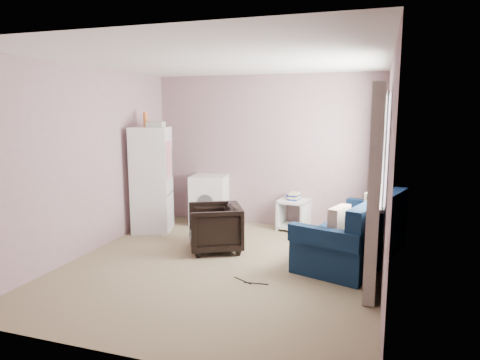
{
  "coord_description": "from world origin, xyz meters",
  "views": [
    {
      "loc": [
        1.81,
        -4.77,
        1.93
      ],
      "look_at": [
        0.05,
        0.6,
        1.0
      ],
      "focal_mm": 32.0,
      "sensor_mm": 36.0,
      "label": 1
    }
  ],
  "objects_px": {
    "side_table": "(294,212)",
    "sofa": "(357,236)",
    "washing_machine": "(210,198)",
    "fridge": "(152,179)",
    "armchair": "(215,225)"
  },
  "relations": [
    {
      "from": "side_table",
      "to": "sofa",
      "type": "height_order",
      "value": "sofa"
    },
    {
      "from": "sofa",
      "to": "washing_machine",
      "type": "bearing_deg",
      "value": 174.14
    },
    {
      "from": "fridge",
      "to": "side_table",
      "type": "relative_size",
      "value": 3.08
    },
    {
      "from": "fridge",
      "to": "sofa",
      "type": "distance_m",
      "value": 3.26
    },
    {
      "from": "fridge",
      "to": "side_table",
      "type": "height_order",
      "value": "fridge"
    },
    {
      "from": "fridge",
      "to": "armchair",
      "type": "bearing_deg",
      "value": -41.17
    },
    {
      "from": "armchair",
      "to": "fridge",
      "type": "xyz_separation_m",
      "value": [
        -1.3,
        0.6,
        0.49
      ]
    },
    {
      "from": "side_table",
      "to": "sofa",
      "type": "relative_size",
      "value": 0.3
    },
    {
      "from": "washing_machine",
      "to": "side_table",
      "type": "distance_m",
      "value": 1.45
    },
    {
      "from": "side_table",
      "to": "sofa",
      "type": "distance_m",
      "value": 1.55
    },
    {
      "from": "washing_machine",
      "to": "sofa",
      "type": "distance_m",
      "value": 2.73
    },
    {
      "from": "washing_machine",
      "to": "side_table",
      "type": "bearing_deg",
      "value": -5.58
    },
    {
      "from": "side_table",
      "to": "fridge",
      "type": "bearing_deg",
      "value": -160.14
    },
    {
      "from": "fridge",
      "to": "washing_machine",
      "type": "xyz_separation_m",
      "value": [
        0.69,
        0.73,
        -0.41
      ]
    },
    {
      "from": "washing_machine",
      "to": "armchair",
      "type": "bearing_deg",
      "value": -72.57
    }
  ]
}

